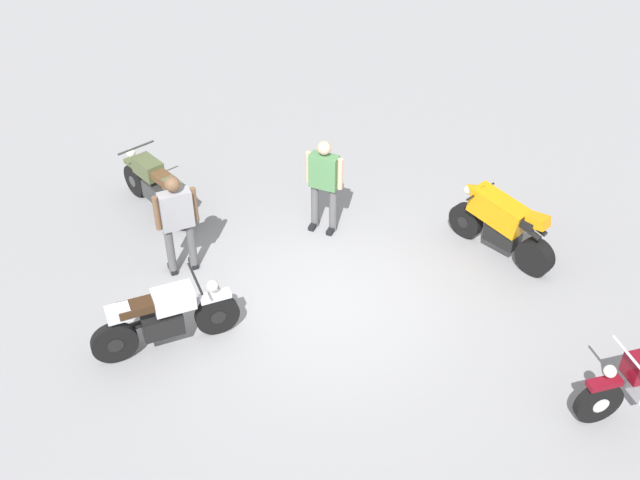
{
  "coord_description": "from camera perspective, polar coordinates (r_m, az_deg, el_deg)",
  "views": [
    {
      "loc": [
        -0.66,
        8.57,
        7.67
      ],
      "look_at": [
        0.17,
        -0.53,
        0.75
      ],
      "focal_mm": 42.56,
      "sensor_mm": 36.0,
      "label": 1
    }
  ],
  "objects": [
    {
      "name": "person_in_green_shirt",
      "position": [
        12.44,
        0.3,
        4.52
      ],
      "size": [
        0.65,
        0.42,
        1.68
      ],
      "rotation": [
        0.0,
        0.0,
        1.26
      ],
      "color": "#59595B",
      "rests_on": "ground"
    },
    {
      "name": "ground_plane",
      "position": [
        11.52,
        0.6,
        -4.61
      ],
      "size": [
        40.0,
        40.0,
        0.0
      ],
      "primitive_type": "plane",
      "color": "gray"
    },
    {
      "name": "motorcycle_olive_vintage",
      "position": [
        13.45,
        -12.28,
        3.93
      ],
      "size": [
        1.53,
        1.45,
        1.07
      ],
      "rotation": [
        0.0,
        0.0,
        5.53
      ],
      "color": "black",
      "rests_on": "ground"
    },
    {
      "name": "motorcycle_silver_cruiser",
      "position": [
        10.69,
        -11.62,
        -5.75
      ],
      "size": [
        1.9,
        1.09,
        1.09
      ],
      "rotation": [
        0.0,
        0.0,
        3.63
      ],
      "color": "black",
      "rests_on": "ground"
    },
    {
      "name": "motorcycle_orange_sportbike",
      "position": [
        12.42,
        13.47,
        1.25
      ],
      "size": [
        1.59,
        1.43,
        1.14
      ],
      "rotation": [
        0.0,
        0.0,
        5.56
      ],
      "color": "black",
      "rests_on": "ground"
    },
    {
      "name": "person_in_gray_shirt",
      "position": [
        11.67,
        -10.69,
        1.59
      ],
      "size": [
        0.62,
        0.49,
        1.74
      ],
      "rotation": [
        0.0,
        0.0,
        5.23
      ],
      "color": "#59595B",
      "rests_on": "ground"
    }
  ]
}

